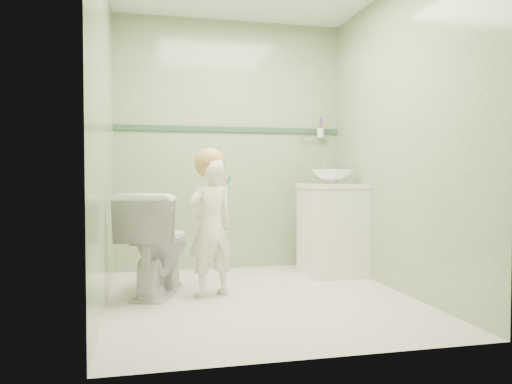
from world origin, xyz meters
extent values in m
plane|color=silver|center=(0.00, 0.00, 0.00)|extent=(2.50, 2.50, 0.00)
cube|color=gray|center=(0.00, 1.25, 1.20)|extent=(2.20, 0.04, 2.40)
cube|color=gray|center=(0.00, -1.25, 1.20)|extent=(2.20, 0.04, 2.40)
cube|color=gray|center=(-1.10, 0.00, 1.20)|extent=(0.04, 2.50, 2.40)
cube|color=gray|center=(1.10, 0.00, 1.20)|extent=(0.04, 2.50, 2.40)
cube|color=#304F39|center=(0.00, 1.24, 1.35)|extent=(2.20, 0.02, 0.05)
cube|color=silver|center=(0.84, 0.70, 0.40)|extent=(0.52, 0.50, 0.80)
cube|color=white|center=(0.84, 0.70, 0.81)|extent=(0.54, 0.52, 0.04)
imported|color=white|center=(0.84, 0.70, 0.89)|extent=(0.37, 0.37, 0.13)
cylinder|color=silver|center=(0.84, 0.90, 0.95)|extent=(0.03, 0.03, 0.18)
cylinder|color=silver|center=(0.84, 0.85, 1.03)|extent=(0.02, 0.12, 0.02)
cylinder|color=silver|center=(0.84, 1.20, 1.28)|extent=(0.26, 0.02, 0.02)
cylinder|color=silver|center=(0.90, 1.18, 1.33)|extent=(0.07, 0.07, 0.09)
cylinder|color=red|center=(0.91, 1.18, 1.40)|extent=(0.01, 0.01, 0.17)
cylinder|color=red|center=(0.90, 1.18, 1.40)|extent=(0.01, 0.01, 0.17)
cylinder|color=#6D4FA4|center=(0.90, 1.17, 1.40)|extent=(0.01, 0.01, 0.17)
cylinder|color=blue|center=(0.89, 1.17, 1.40)|extent=(0.01, 0.01, 0.17)
imported|color=white|center=(-0.74, 0.31, 0.39)|extent=(0.66, 0.87, 0.78)
imported|color=white|center=(-0.35, 0.15, 0.52)|extent=(0.44, 0.37, 1.03)
sphere|color=#B78548|center=(-0.35, 0.18, 1.00)|extent=(0.23, 0.23, 0.23)
cylinder|color=#0B9766|center=(-0.23, 0.06, 0.87)|extent=(0.03, 0.14, 0.06)
cube|color=white|center=(-0.30, 0.09, 0.91)|extent=(0.03, 0.02, 0.02)
camera|label=1|loc=(-0.87, -3.58, 0.91)|focal=35.36mm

